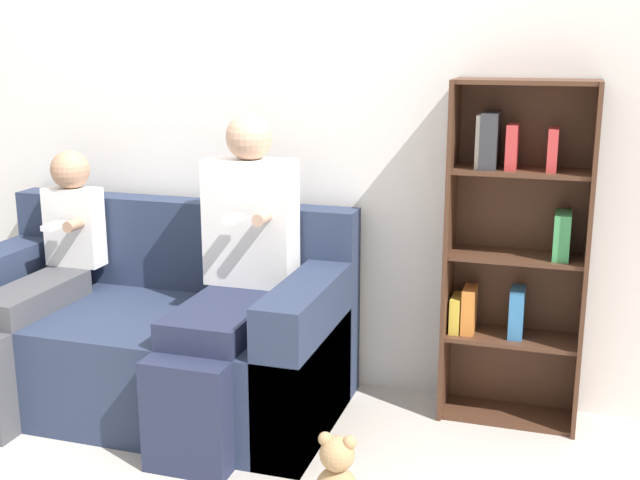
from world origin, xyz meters
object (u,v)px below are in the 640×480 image
at_px(adult_seated, 231,274).
at_px(couch, 151,339).
at_px(teddy_bear, 337,480).
at_px(bookshelf, 514,245).
at_px(child_seated, 38,281).

bearing_deg(adult_seated, couch, 170.05).
xyz_separation_m(adult_seated, teddy_bear, (0.62, -0.58, -0.51)).
relative_size(couch, bookshelf, 1.19).
distance_m(adult_seated, teddy_bear, 0.99).
height_order(child_seated, bookshelf, bookshelf).
distance_m(couch, adult_seated, 0.57).
relative_size(couch, adult_seated, 1.33).
distance_m(couch, child_seated, 0.56).
xyz_separation_m(adult_seated, bookshelf, (1.10, 0.41, 0.10)).
height_order(couch, adult_seated, adult_seated).
xyz_separation_m(couch, teddy_bear, (1.05, -0.65, -0.14)).
distance_m(couch, bookshelf, 1.63).
distance_m(adult_seated, bookshelf, 1.18).
bearing_deg(child_seated, bookshelf, 13.04).
relative_size(adult_seated, child_seated, 1.18).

